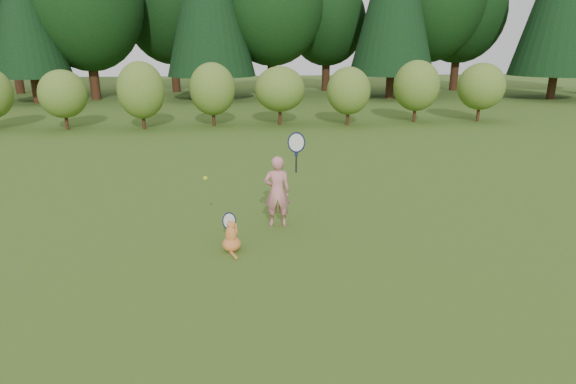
{
  "coord_description": "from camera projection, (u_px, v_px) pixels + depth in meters",
  "views": [
    {
      "loc": [
        -0.72,
        -7.66,
        3.28
      ],
      "look_at": [
        0.2,
        0.8,
        0.7
      ],
      "focal_mm": 30.0,
      "sensor_mm": 36.0,
      "label": 1
    }
  ],
  "objects": [
    {
      "name": "tennis_ball",
      "position": [
        205.0,
        178.0,
        8.35
      ],
      "size": [
        0.08,
        0.08,
        0.08
      ],
      "color": "#B1D919",
      "rests_on": "ground"
    },
    {
      "name": "shrub_row",
      "position": [
        252.0,
        93.0,
        20.27
      ],
      "size": [
        28.0,
        3.0,
        2.8
      ],
      "primitive_type": null,
      "color": "#497123",
      "rests_on": "ground"
    },
    {
      "name": "cat",
      "position": [
        231.0,
        235.0,
        8.02
      ],
      "size": [
        0.41,
        0.74,
        0.72
      ],
      "rotation": [
        0.0,
        0.0,
        -0.13
      ],
      "color": "#C75026",
      "rests_on": "ground"
    },
    {
      "name": "child",
      "position": [
        278.0,
        190.0,
        8.98
      ],
      "size": [
        0.76,
        0.42,
        2.03
      ],
      "rotation": [
        0.0,
        0.0,
        3.1
      ],
      "color": "#D88184",
      "rests_on": "ground"
    },
    {
      "name": "ground",
      "position": [
        282.0,
        244.0,
        8.31
      ],
      "size": [
        100.0,
        100.0,
        0.0
      ],
      "primitive_type": "plane",
      "color": "#345417",
      "rests_on": "ground"
    }
  ]
}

